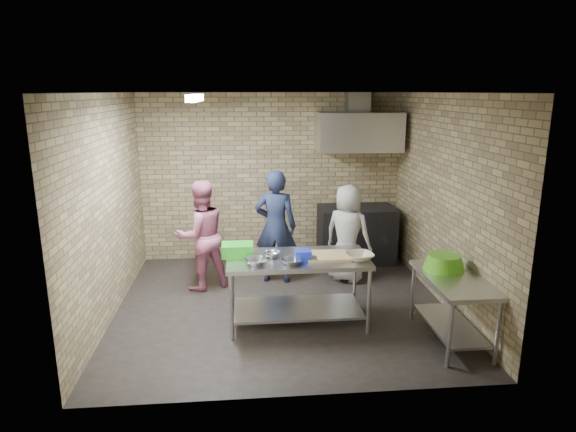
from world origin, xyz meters
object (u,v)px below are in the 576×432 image
Objects in this scene: bottle_red at (359,135)px; bottle_green at (383,136)px; blue_tub at (303,255)px; woman_white at (348,233)px; man_navy at (276,227)px; green_crate at (238,250)px; prep_table at (297,290)px; woman_pink at (201,235)px; side_counter at (451,309)px; stove at (356,234)px; green_basin at (444,262)px.

bottle_red is 1.20× the size of bottle_green.
woman_white reaches higher than blue_tub.
bottle_green is 0.09× the size of man_navy.
bottle_red is (1.95, 2.27, 1.13)m from green_crate.
woman_pink is at bearing 135.17° from prep_table.
green_crate is 3.20m from bottle_red.
woman_white reaches higher than side_counter.
man_navy reaches higher than stove.
green_basin is at bearing 125.54° from woman_pink.
green_basin is 2.56× the size of bottle_red.
prep_table is at bearing -124.63° from bottle_green.
stove reaches higher than side_counter.
man_navy is 1.05m from woman_white.
blue_tub is 2.99m from bottle_red.
green_crate is 0.26× the size of woman_white.
prep_table reaches higher than side_counter.
man_navy is at bearing -144.39° from bottle_red.
stove is at bearing 99.29° from side_counter.
side_counter is 0.84× the size of woman_white.
woman_white reaches higher than prep_table.
side_counter is at bearing -19.87° from prep_table.
stove is at bearing 99.76° from green_basin.
man_navy is 1.07m from woman_pink.
bottle_green is at bearing 176.63° from woman_pink.
stove is 6.53× the size of blue_tub.
woman_pink is (-2.87, 1.80, 0.40)m from side_counter.
woman_pink is at bearing 147.81° from side_counter.
man_navy is at bearing 98.21° from blue_tub.
side_counter is 0.52m from green_basin.
prep_table is 2.47m from stove.
bottle_green reaches higher than man_navy.
woman_pink is at bearing 115.34° from green_crate.
bottle_red is at bearing 49.34° from green_crate.
side_counter is at bearing -82.38° from bottle_red.
woman_pink reaches higher than woman_white.
green_crate is 0.78m from blue_tub.
prep_table is 1.00× the size of man_navy.
green_crate is 1.99m from woman_white.
bottle_red is (-0.40, 2.99, 1.65)m from side_counter.
green_crate is 0.80× the size of green_basin.
woman_white is (0.88, 1.31, 0.30)m from prep_table.
side_counter is at bearing 121.99° from woman_pink.
side_counter is 1.75m from blue_tub.
blue_tub is at bearing 96.18° from woman_white.
prep_table is 4.50× the size of green_crate.
bottle_green is at bearing 0.00° from bottle_red.
blue_tub is 1.82m from woman_pink.
prep_table is at bearing 116.57° from blue_tub.
side_counter is 6.53× the size of blue_tub.
woman_pink reaches higher than green_basin.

